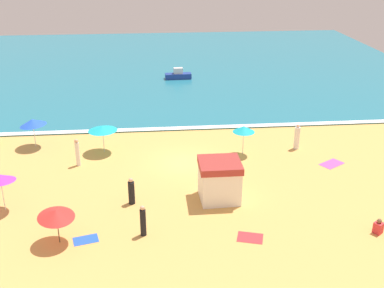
% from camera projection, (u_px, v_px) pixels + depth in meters
% --- Properties ---
extents(ground_plane, '(60.00, 60.00, 0.00)m').
position_uv_depth(ground_plane, '(184.00, 163.00, 32.38)').
color(ground_plane, '#E0A856').
extents(ocean_water, '(60.00, 44.00, 0.10)m').
position_uv_depth(ocean_water, '(166.00, 65.00, 57.93)').
color(ocean_water, teal).
rests_on(ocean_water, ground_plane).
extents(wave_breaker_foam, '(57.00, 0.70, 0.01)m').
position_uv_depth(wave_breaker_foam, '(178.00, 128.00, 38.09)').
color(wave_breaker_foam, white).
rests_on(wave_breaker_foam, ocean_water).
extents(lifeguard_cabana, '(2.42, 2.28, 2.45)m').
position_uv_depth(lifeguard_cabana, '(219.00, 180.00, 27.31)').
color(lifeguard_cabana, white).
rests_on(lifeguard_cabana, ground_plane).
extents(beach_umbrella_0, '(2.40, 2.40, 2.03)m').
position_uv_depth(beach_umbrella_0, '(103.00, 128.00, 33.29)').
color(beach_umbrella_0, silver).
rests_on(beach_umbrella_0, ground_plane).
extents(beach_umbrella_2, '(2.62, 2.62, 2.02)m').
position_uv_depth(beach_umbrella_2, '(56.00, 214.00, 23.11)').
color(beach_umbrella_2, '#4C3823').
rests_on(beach_umbrella_2, ground_plane).
extents(beach_umbrella_4, '(1.62, 1.62, 2.17)m').
position_uv_depth(beach_umbrella_4, '(244.00, 129.00, 32.89)').
color(beach_umbrella_4, silver).
rests_on(beach_umbrella_4, ground_plane).
extents(beach_umbrella_5, '(2.42, 2.40, 2.27)m').
position_uv_depth(beach_umbrella_5, '(33.00, 122.00, 34.12)').
color(beach_umbrella_5, silver).
rests_on(beach_umbrella_5, ground_plane).
extents(beach_umbrella_6, '(2.19, 2.21, 2.35)m').
position_uv_depth(beach_umbrella_6, '(0.00, 178.00, 25.83)').
color(beach_umbrella_6, silver).
rests_on(beach_umbrella_6, ground_plane).
extents(beachgoer_0, '(0.44, 0.44, 1.65)m').
position_uv_depth(beachgoer_0, '(131.00, 192.00, 27.02)').
color(beachgoer_0, black).
rests_on(beachgoer_0, ground_plane).
extents(beachgoer_1, '(0.33, 0.33, 1.95)m').
position_uv_depth(beachgoer_1, '(77.00, 152.00, 31.59)').
color(beachgoer_1, white).
rests_on(beachgoer_1, ground_plane).
extents(beachgoer_2, '(0.58, 0.58, 0.86)m').
position_uv_depth(beachgoer_2, '(378.00, 227.00, 24.40)').
color(beachgoer_2, red).
rests_on(beachgoer_2, ground_plane).
extents(beachgoer_3, '(0.56, 0.56, 1.91)m').
position_uv_depth(beachgoer_3, '(297.00, 138.00, 34.21)').
color(beachgoer_3, white).
rests_on(beachgoer_3, ground_plane).
extents(beachgoer_5, '(0.34, 0.34, 1.75)m').
position_uv_depth(beachgoer_5, '(143.00, 221.00, 24.05)').
color(beachgoer_5, black).
rests_on(beachgoer_5, ground_plane).
extents(beach_towel_0, '(1.42, 1.09, 0.01)m').
position_uv_depth(beach_towel_0, '(86.00, 240.00, 23.97)').
color(beach_towel_0, blue).
rests_on(beach_towel_0, ground_plane).
extents(beach_towel_1, '(1.94, 1.72, 0.01)m').
position_uv_depth(beach_towel_1, '(332.00, 164.00, 32.17)').
color(beach_towel_1, '#D84CA5').
rests_on(beach_towel_1, ground_plane).
extents(beach_towel_2, '(1.54, 1.30, 0.01)m').
position_uv_depth(beach_towel_2, '(250.00, 238.00, 24.14)').
color(beach_towel_2, red).
rests_on(beach_towel_2, ground_plane).
extents(small_boat_0, '(2.91, 1.06, 1.22)m').
position_uv_depth(small_boat_0, '(178.00, 75.00, 51.73)').
color(small_boat_0, navy).
rests_on(small_boat_0, ocean_water).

